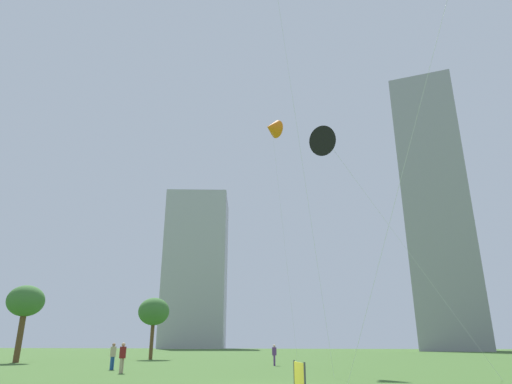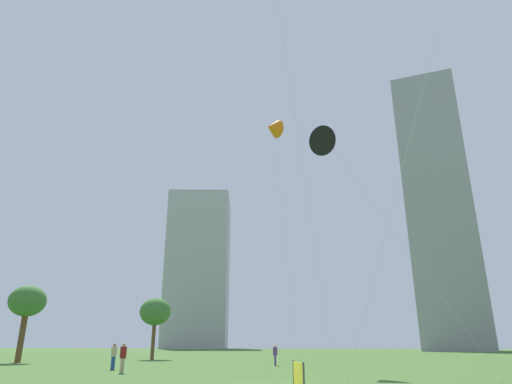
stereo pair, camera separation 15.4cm
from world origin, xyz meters
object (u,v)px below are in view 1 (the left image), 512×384
(person_standing_0, at_px, (274,353))
(park_tree_1, at_px, (154,312))
(person_standing_1, at_px, (113,354))
(person_standing_3, at_px, (123,355))
(kite_flying_3, at_px, (328,142))
(distant_highrise_1, at_px, (436,209))
(distant_highrise_0, at_px, (197,270))
(park_tree_2, at_px, (26,302))
(event_banner, at_px, (299,374))
(kite_flying_2, at_px, (272,128))

(person_standing_0, height_order, park_tree_1, park_tree_1)
(person_standing_1, xyz_separation_m, person_standing_3, (2.52, -3.41, 0.02))
(person_standing_1, height_order, kite_flying_3, kite_flying_3)
(person_standing_0, height_order, person_standing_3, person_standing_3)
(person_standing_0, relative_size, person_standing_3, 0.92)
(distant_highrise_1, bearing_deg, distant_highrise_0, 165.82)
(park_tree_2, height_order, event_banner, park_tree_2)
(person_standing_0, relative_size, park_tree_2, 0.23)
(kite_flying_3, bearing_deg, distant_highrise_0, 112.19)
(person_standing_0, xyz_separation_m, kite_flying_3, (5.86, -14.09, 13.00))
(person_standing_0, distance_m, distant_highrise_0, 129.12)
(park_tree_1, bearing_deg, kite_flying_3, -49.19)
(kite_flying_3, height_order, event_banner, kite_flying_3)
(person_standing_1, xyz_separation_m, park_tree_1, (-6.16, 20.47, 4.39))
(person_standing_0, xyz_separation_m, distant_highrise_1, (31.74, 81.22, 35.12))
(person_standing_0, bearing_deg, park_tree_2, 82.13)
(person_standing_1, height_order, distant_highrise_1, distant_highrise_1)
(park_tree_2, bearing_deg, event_banner, -34.67)
(kite_flying_3, bearing_deg, park_tree_2, 154.56)
(person_standing_1, bearing_deg, kite_flying_2, 135.36)
(kite_flying_3, bearing_deg, person_standing_3, 170.21)
(distant_highrise_0, relative_size, event_banner, 24.94)
(park_tree_1, distance_m, park_tree_2, 14.48)
(person_standing_1, height_order, event_banner, person_standing_1)
(kite_flying_2, bearing_deg, person_standing_1, -146.00)
(person_standing_1, distance_m, distant_highrise_0, 133.29)
(person_standing_0, height_order, kite_flying_3, kite_flying_3)
(event_banner, bearing_deg, kite_flying_3, 74.28)
(kite_flying_3, relative_size, park_tree_1, 2.11)
(park_tree_1, distance_m, distant_highrise_1, 89.80)
(person_standing_1, distance_m, kite_flying_2, 24.90)
(park_tree_2, xyz_separation_m, distant_highrise_1, (57.92, 80.07, 30.26))
(person_standing_1, bearing_deg, distant_highrise_1, 165.99)
(kite_flying_3, height_order, distant_highrise_1, distant_highrise_1)
(person_standing_3, xyz_separation_m, kite_flying_3, (14.03, -2.42, 12.91))
(person_standing_3, relative_size, distant_highrise_0, 0.03)
(person_standing_3, height_order, distant_highrise_0, distant_highrise_0)
(park_tree_2, distance_m, distant_highrise_0, 119.83)
(person_standing_1, distance_m, person_standing_3, 4.24)
(person_standing_3, bearing_deg, kite_flying_3, -95.73)
(person_standing_3, bearing_deg, distant_highrise_1, -19.19)
(event_banner, bearing_deg, distant_highrise_1, 74.78)
(kite_flying_2, xyz_separation_m, distant_highrise_0, (-47.83, 117.94, 5.40))
(person_standing_1, xyz_separation_m, event_banner, (14.92, -11.62, -0.47))
(person_standing_0, distance_m, park_tree_2, 26.66)
(person_standing_3, height_order, kite_flying_3, kite_flying_3)
(park_tree_1, bearing_deg, distant_highrise_0, 106.36)
(person_standing_0, bearing_deg, person_standing_1, 122.36)
(person_standing_0, height_order, distant_highrise_1, distant_highrise_1)
(kite_flying_2, distance_m, kite_flying_3, 16.53)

